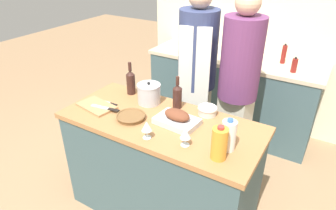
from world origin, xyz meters
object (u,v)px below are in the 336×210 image
object	(u,v)px
wine_bottle_green	(177,96)
knife_paring	(108,103)
wine_bottle_dark	(131,82)
juice_jug	(219,143)
condiment_bottle_tall	(294,65)
milk_jug	(229,135)
person_cook_aproned	(197,73)
knife_chef	(106,108)
cutting_board	(97,106)
wicker_basket	(131,116)
roasting_pan	(177,119)
person_cook_guest	(238,83)
stock_pot	(149,94)
condiment_bottle_short	(284,54)
wine_glass_right	(147,126)
mixing_bowl	(207,110)
wine_glass_left	(185,134)
stand_mixer	(239,45)

from	to	relation	value
wine_bottle_green	knife_paring	bearing A→B (deg)	-155.74
wine_bottle_dark	juice_jug	bearing A→B (deg)	-23.73
wine_bottle_green	condiment_bottle_tall	size ratio (longest dim) A/B	1.69
milk_jug	condiment_bottle_tall	size ratio (longest dim) A/B	1.40
knife_paring	condiment_bottle_tall	distance (m)	1.86
person_cook_aproned	knife_chef	bearing A→B (deg)	-127.57
cutting_board	milk_jug	size ratio (longest dim) A/B	1.53
person_cook_aproned	juice_jug	bearing A→B (deg)	-73.56
wicker_basket	condiment_bottle_tall	size ratio (longest dim) A/B	1.39
roasting_pan	wine_bottle_green	bearing A→B (deg)	119.30
condiment_bottle_tall	person_cook_guest	world-z (taller)	person_cook_guest
milk_jug	wine_bottle_dark	world-z (taller)	wine_bottle_dark
cutting_board	juice_jug	size ratio (longest dim) A/B	1.49
stock_pot	milk_jug	xyz separation A→B (m)	(0.78, -0.26, 0.02)
condiment_bottle_short	wicker_basket	bearing A→B (deg)	-111.91
wicker_basket	wine_bottle_green	distance (m)	0.40
wine_bottle_green	wine_bottle_dark	distance (m)	0.47
wicker_basket	wine_glass_right	world-z (taller)	wine_glass_right
mixing_bowl	wine_bottle_dark	xyz separation A→B (m)	(-0.72, -0.01, 0.08)
condiment_bottle_tall	person_cook_guest	size ratio (longest dim) A/B	0.09
wicker_basket	wine_glass_left	world-z (taller)	wine_glass_left
cutting_board	condiment_bottle_short	distance (m)	2.04
milk_jug	knife_paring	bearing A→B (deg)	175.85
wicker_basket	wine_glass_left	bearing A→B (deg)	-9.22
wine_glass_left	condiment_bottle_tall	bearing A→B (deg)	77.76
cutting_board	wine_bottle_dark	bearing A→B (deg)	75.55
roasting_pan	mixing_bowl	size ratio (longest dim) A/B	2.15
knife_chef	condiment_bottle_short	size ratio (longest dim) A/B	1.19
wicker_basket	wine_bottle_green	xyz separation A→B (m)	(0.21, 0.33, 0.08)
roasting_pan	wine_bottle_green	world-z (taller)	wine_bottle_green
knife_chef	person_cook_guest	xyz separation A→B (m)	(0.76, 0.89, 0.05)
wine_glass_right	person_cook_guest	world-z (taller)	person_cook_guest
mixing_bowl	wine_bottle_dark	world-z (taller)	wine_bottle_dark
wicker_basket	condiment_bottle_short	size ratio (longest dim) A/B	1.04
roasting_pan	stand_mixer	xyz separation A→B (m)	(-0.10, 1.57, 0.12)
mixing_bowl	wicker_basket	bearing A→B (deg)	-142.08
cutting_board	stock_pot	distance (m)	0.43
stock_pot	mixing_bowl	size ratio (longest dim) A/B	1.26
cutting_board	condiment_bottle_tall	world-z (taller)	condiment_bottle_tall
wine_bottle_green	wine_glass_left	world-z (taller)	wine_bottle_green
milk_jug	roasting_pan	bearing A→B (deg)	167.39
condiment_bottle_tall	wicker_basket	bearing A→B (deg)	-119.02
knife_chef	condiment_bottle_tall	size ratio (longest dim) A/B	1.60
wine_bottle_dark	knife_chef	world-z (taller)	wine_bottle_dark
wine_glass_right	knife_paring	bearing A→B (deg)	156.54
milk_jug	stand_mixer	size ratio (longest dim) A/B	0.63
condiment_bottle_tall	person_cook_aproned	distance (m)	1.00
roasting_pan	wine_glass_left	world-z (taller)	wine_glass_left
roasting_pan	condiment_bottle_tall	size ratio (longest dim) A/B	2.06
condiment_bottle_short	person_cook_guest	distance (m)	0.89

